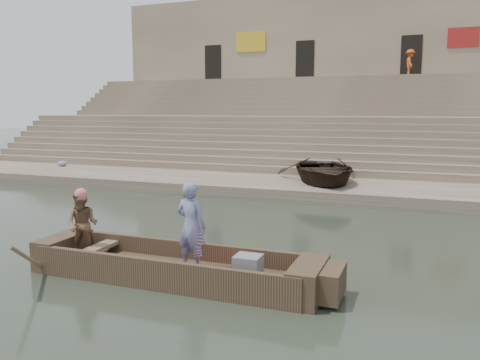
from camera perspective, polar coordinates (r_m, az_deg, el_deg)
The scene contains 14 objects.
ground at distance 11.88m, azimuth -10.23°, elevation -7.17°, with size 120.00×120.00×0.00m, color #283326.
lower_landing at distance 18.99m, azimuth 2.23°, elevation -0.61°, with size 32.00×4.00×0.40m, color gray.
mid_landing at distance 26.04m, azimuth 7.51°, elevation 4.41°, with size 32.00×3.00×2.80m, color gray.
upper_landing at distance 32.84m, azimuth 10.38°, elevation 7.23°, with size 32.00×3.00×5.20m, color gray.
ghat_steps at distance 27.66m, azimuth 8.34°, elevation 5.44°, with size 32.00×11.00×5.20m.
building_wall at distance 36.85m, azimuth 11.66°, elevation 11.97°, with size 32.00×5.07×11.20m.
main_rowboat at distance 9.25m, azimuth -7.84°, elevation -10.90°, with size 5.00×1.30×0.22m, color brown.
rowboat_trim at distance 9.09m, azimuth -6.73°, elevation -9.92°, with size 6.04×2.63×2.00m.
standing_man at distance 8.87m, azimuth -5.79°, elevation -5.44°, with size 0.60×0.39×1.64m, color navy.
rowing_man at distance 10.08m, azimuth -18.14°, elevation -5.05°, with size 0.65×0.50×1.33m, color #257141.
television at distance 8.58m, azimuth 0.90°, elevation -10.19°, with size 0.46×0.42×0.40m.
beached_rowboat at distance 18.63m, azimuth 9.79°, elevation 1.18°, with size 3.24×4.54×0.94m, color #2D2116.
pedestrian at distance 32.66m, azimuth 19.49°, elevation 12.93°, with size 1.08×0.62×1.67m, color #BD4920.
cloth_bundles at distance 19.27m, azimuth 2.59°, elevation 0.52°, with size 21.52×1.90×0.26m.
Camera 1 is at (5.94, -9.79, 3.14)m, focal length 36.06 mm.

